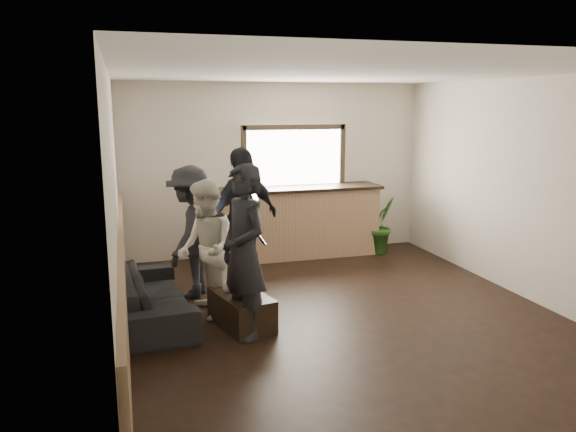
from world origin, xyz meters
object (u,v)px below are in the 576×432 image
object	(u,v)px
cup_b	(257,293)
person_d	(244,219)
coffee_table	(241,310)
potted_plant	(381,225)
person_c	(191,232)
bar_counter	(298,218)
cup_a	(228,288)
sofa	(153,296)
person_b	(206,249)
person_a	(244,252)

from	to	relation	value
cup_b	person_d	xyz separation A→B (m)	(0.19, 1.50, 0.53)
coffee_table	person_d	size ratio (longest dim) A/B	0.44
coffee_table	potted_plant	distance (m)	3.83
person_c	person_d	distance (m)	0.75
bar_counter	potted_plant	world-z (taller)	bar_counter
bar_counter	person_d	bearing A→B (deg)	-131.73
cup_a	potted_plant	distance (m)	3.84
bar_counter	potted_plant	distance (m)	1.41
sofa	person_c	size ratio (longest dim) A/B	1.12
cup_a	cup_b	xyz separation A→B (m)	(0.27, -0.27, 0.00)
person_c	person_d	xyz separation A→B (m)	(0.72, 0.16, 0.10)
sofa	coffee_table	bearing A→B (deg)	-122.28
cup_a	person_b	world-z (taller)	person_b
person_b	person_c	distance (m)	0.76
bar_counter	cup_b	world-z (taller)	bar_counter
cup_a	person_a	bearing A→B (deg)	-74.90
potted_plant	person_a	xyz separation A→B (m)	(-2.92, -2.75, 0.46)
person_a	person_c	bearing A→B (deg)	177.02
person_c	potted_plant	bearing A→B (deg)	137.48
cup_a	person_c	size ratio (longest dim) A/B	0.07
cup_a	person_c	bearing A→B (deg)	104.15
bar_counter	potted_plant	xyz separation A→B (m)	(1.39, -0.19, -0.17)
bar_counter	person_a	xyz separation A→B (m)	(-1.53, -2.94, 0.29)
person_b	coffee_table	bearing A→B (deg)	32.49
sofa	cup_b	world-z (taller)	sofa
person_a	person_d	bearing A→B (deg)	150.42
person_b	bar_counter	bearing A→B (deg)	136.47
coffee_table	potted_plant	size ratio (longest dim) A/B	0.89
cup_a	person_b	size ratio (longest dim) A/B	0.07
bar_counter	coffee_table	distance (m)	3.10
bar_counter	cup_b	xyz separation A→B (m)	(-1.37, -2.83, -0.22)
coffee_table	person_b	xyz separation A→B (m)	(-0.32, 0.43, 0.62)
person_a	person_c	size ratio (longest dim) A/B	1.09
bar_counter	coffee_table	xyz separation A→B (m)	(-1.51, -2.67, -0.45)
cup_a	person_d	bearing A→B (deg)	69.75
sofa	coffee_table	distance (m)	1.07
person_b	sofa	bearing A→B (deg)	-100.62
cup_b	person_b	distance (m)	0.84
coffee_table	cup_b	size ratio (longest dim) A/B	8.17
cup_b	potted_plant	size ratio (longest dim) A/B	0.11
potted_plant	person_c	distance (m)	3.56
person_c	person_a	bearing A→B (deg)	40.46
bar_counter	cup_b	size ratio (longest dim) A/B	26.02
person_d	cup_b	bearing A→B (deg)	55.31
potted_plant	person_b	xyz separation A→B (m)	(-3.22, -2.05, 0.33)
person_b	person_c	xyz separation A→B (m)	(-0.07, 0.76, 0.04)
cup_a	coffee_table	bearing A→B (deg)	-42.77
coffee_table	cup_a	distance (m)	0.29
bar_counter	person_a	distance (m)	3.33
sofa	person_c	distance (m)	1.05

